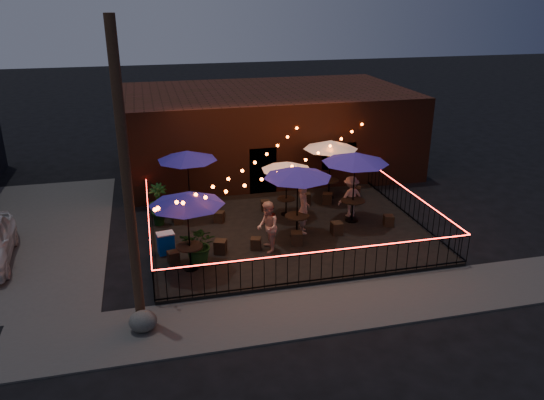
{
  "coord_description": "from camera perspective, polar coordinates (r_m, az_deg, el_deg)",
  "views": [
    {
      "loc": [
        -4.83,
        -15.48,
        8.38
      ],
      "look_at": [
        -0.63,
        1.77,
        1.47
      ],
      "focal_mm": 35.0,
      "sensor_mm": 36.0,
      "label": 1
    }
  ],
  "objects": [
    {
      "name": "fence_front",
      "position": [
        16.27,
        5.35,
        -7.15
      ],
      "size": [
        10.0,
        0.04,
        1.04
      ],
      "color": "black",
      "rests_on": "patio"
    },
    {
      "name": "fence_right",
      "position": [
        21.49,
        14.6,
        -0.5
      ],
      "size": [
        0.04,
        8.0,
        1.04
      ],
      "rotation": [
        0.0,
        0.0,
        1.57
      ],
      "color": "black",
      "rests_on": "patio"
    },
    {
      "name": "utility_pole",
      "position": [
        13.62,
        -15.34,
        1.72
      ],
      "size": [
        0.26,
        0.26,
        8.0
      ],
      "primitive_type": "cylinder",
      "color": "#3C2918",
      "rests_on": "ground"
    },
    {
      "name": "potted_shrub_b",
      "position": [
        20.51,
        -11.93,
        -1.05
      ],
      "size": [
        0.68,
        0.56,
        1.2
      ],
      "primitive_type": "imported",
      "rotation": [
        0.0,
        0.0,
        0.03
      ],
      "color": "#193A11",
      "rests_on": "patio"
    },
    {
      "name": "cafe_table_5",
      "position": [
        22.4,
        6.34,
        5.85
      ],
      "size": [
        2.75,
        2.75,
        2.54
      ],
      "rotation": [
        0.0,
        0.0,
        -0.22
      ],
      "color": "black",
      "rests_on": "patio"
    },
    {
      "name": "patron_c",
      "position": [
        21.0,
        8.47,
        0.38
      ],
      "size": [
        1.16,
        0.8,
        1.64
      ],
      "primitive_type": "imported",
      "rotation": [
        0.0,
        0.0,
        3.33
      ],
      "color": "#D69F89",
      "rests_on": "patio"
    },
    {
      "name": "bistro_chair_11",
      "position": [
        23.24,
        9.01,
        0.86
      ],
      "size": [
        0.51,
        0.51,
        0.45
      ],
      "primitive_type": "cube",
      "rotation": [
        0.0,
        0.0,
        2.72
      ],
      "color": "black",
      "rests_on": "patio"
    },
    {
      "name": "brick_building",
      "position": [
        26.9,
        -0.77,
        7.55
      ],
      "size": [
        14.0,
        8.0,
        4.0
      ],
      "color": "#3B1C10",
      "rests_on": "ground"
    },
    {
      "name": "patron_b",
      "position": [
        17.89,
        -0.48,
        -2.93
      ],
      "size": [
        0.76,
        0.93,
        1.8
      ],
      "primitive_type": "imported",
      "rotation": [
        0.0,
        0.0,
        -1.67
      ],
      "color": "tan",
      "rests_on": "patio"
    },
    {
      "name": "bistro_chair_2",
      "position": [
        20.64,
        -10.09,
        -1.94
      ],
      "size": [
        0.38,
        0.38,
        0.42
      ],
      "primitive_type": "cube",
      "rotation": [
        0.0,
        0.0,
        0.07
      ],
      "color": "black",
      "rests_on": "patio"
    },
    {
      "name": "cafe_table_1",
      "position": [
        20.85,
        -9.12,
        4.67
      ],
      "size": [
        2.94,
        2.94,
        2.6
      ],
      "rotation": [
        0.0,
        0.0,
        -0.3
      ],
      "color": "black",
      "rests_on": "patio"
    },
    {
      "name": "potted_shrub_c",
      "position": [
        21.35,
        -12.16,
        -0.03
      ],
      "size": [
        0.78,
        0.78,
        1.3
      ],
      "primitive_type": "imported",
      "rotation": [
        0.0,
        0.0,
        -0.07
      ],
      "color": "#173C10",
      "rests_on": "patio"
    },
    {
      "name": "patio",
      "position": [
        19.95,
        1.61,
        -3.34
      ],
      "size": [
        10.0,
        8.0,
        0.15
      ],
      "primitive_type": "cube",
      "color": "black",
      "rests_on": "ground"
    },
    {
      "name": "festoon_lights",
      "position": [
        18.55,
        -1.09,
        2.85
      ],
      "size": [
        10.02,
        8.72,
        1.32
      ],
      "color": "#FF4C0D",
      "rests_on": "ground"
    },
    {
      "name": "bistro_chair_6",
      "position": [
        21.55,
        -0.72,
        -0.59
      ],
      "size": [
        0.39,
        0.39,
        0.42
      ],
      "primitive_type": "cube",
      "rotation": [
        0.0,
        0.0,
        -0.12
      ],
      "color": "black",
      "rests_on": "patio"
    },
    {
      "name": "cafe_table_0",
      "position": [
        16.37,
        -9.16,
        -0.0
      ],
      "size": [
        2.69,
        2.69,
        2.59
      ],
      "rotation": [
        0.0,
        0.0,
        -0.15
      ],
      "color": "black",
      "rests_on": "patio"
    },
    {
      "name": "bistro_chair_1",
      "position": [
        18.13,
        -5.57,
        -5.02
      ],
      "size": [
        0.51,
        0.51,
        0.46
      ],
      "primitive_type": "cube",
      "rotation": [
        0.0,
        0.0,
        2.77
      ],
      "color": "black",
      "rests_on": "patio"
    },
    {
      "name": "sidewalk",
      "position": [
        15.58,
        6.77,
        -11.33
      ],
      "size": [
        18.0,
        2.5,
        0.05
      ],
      "primitive_type": "cube",
      "color": "#44423E",
      "rests_on": "ground"
    },
    {
      "name": "bistro_chair_3",
      "position": [
        20.55,
        -5.7,
        -1.82
      ],
      "size": [
        0.47,
        0.47,
        0.42
      ],
      "primitive_type": "cube",
      "rotation": [
        0.0,
        0.0,
        2.71
      ],
      "color": "black",
      "rests_on": "patio"
    },
    {
      "name": "cafe_table_3",
      "position": [
        20.53,
        1.57,
        3.63
      ],
      "size": [
        2.52,
        2.52,
        2.2
      ],
      "rotation": [
        0.0,
        0.0,
        0.31
      ],
      "color": "black",
      "rests_on": "patio"
    },
    {
      "name": "bistro_chair_10",
      "position": [
        22.34,
        5.97,
        0.17
      ],
      "size": [
        0.51,
        0.51,
        0.46
      ],
      "primitive_type": "cube",
      "rotation": [
        0.0,
        0.0,
        -0.39
      ],
      "color": "black",
      "rests_on": "patio"
    },
    {
      "name": "potted_shrub_a",
      "position": [
        17.41,
        -7.78,
        -4.72
      ],
      "size": [
        1.49,
        1.4,
        1.32
      ],
      "primitive_type": "imported",
      "rotation": [
        0.0,
        0.0,
        -0.39
      ],
      "color": "#123812",
      "rests_on": "patio"
    },
    {
      "name": "bistro_chair_9",
      "position": [
        20.59,
        12.43,
        -2.17
      ],
      "size": [
        0.42,
        0.42,
        0.42
      ],
      "primitive_type": "cube",
      "rotation": [
        0.0,
        0.0,
        2.94
      ],
      "color": "black",
      "rests_on": "patio"
    },
    {
      "name": "cooler",
      "position": [
        18.3,
        -11.35,
        -4.56
      ],
      "size": [
        0.63,
        0.5,
        0.76
      ],
      "rotation": [
        0.0,
        0.0,
        0.16
      ],
      "color": "#0438A1",
      "rests_on": "patio"
    },
    {
      "name": "bistro_chair_5",
      "position": [
        18.65,
        2.68,
        -4.14
      ],
      "size": [
        0.48,
        0.48,
        0.47
      ],
      "primitive_type": "cube",
      "rotation": [
        0.0,
        0.0,
        2.91
      ],
      "color": "black",
      "rests_on": "patio"
    },
    {
      "name": "ground",
      "position": [
        18.25,
        3.26,
        -6.1
      ],
      "size": [
        110.0,
        110.0,
        0.0
      ],
      "primitive_type": "plane",
      "color": "black",
      "rests_on": "ground"
    },
    {
      "name": "bistro_chair_0",
      "position": [
        17.7,
        -10.56,
        -6.08
      ],
      "size": [
        0.42,
        0.42,
        0.41
      ],
      "primitive_type": "cube",
      "rotation": [
        0.0,
        0.0,
        0.23
      ],
      "color": "black",
      "rests_on": "patio"
    },
    {
      "name": "patron_a",
      "position": [
        19.35,
        3.4,
        -0.96
      ],
      "size": [
        0.51,
        0.71,
        1.85
      ],
      "primitive_type": "imported",
      "rotation": [
        0.0,
        0.0,
        1.47
      ],
      "color": "tan",
      "rests_on": "patio"
    },
    {
      "name": "bistro_chair_8",
      "position": [
        19.56,
        6.97,
        -3.03
      ],
      "size": [
        0.39,
        0.39,
        0.46
      ],
      "primitive_type": "cube",
      "rotation": [
        0.0,
        0.0,
        -0.0
      ],
      "color": "black",
      "rests_on": "patio"
    },
    {
      "name": "fence_left",
      "position": [
        19.11,
        -13.02,
        -3.13
      ],
      "size": [
        0.04,
        8.0,
        1.04
      ],
      "rotation": [
        0.0,
        0.0,
        1.57
      ],
      "color": "black",
      "rests_on": "patio"
    },
    {
      "name": "cafe_table_4",
      "position": [
        20.0,
        8.95,
        4.43
      ],
      "size": [
        3.19,
        3.19,
        2.76
      ],
      "rotation": [
        0.0,
        0.0,
        0.33
      ],
      "color": "black",
      "rests_on": "patio"
    },
    {
      "name": "bistro_chair_7",
      "position": [
        22.26,
        3.62,
        0.17
      ],
      "size": [
        0.45,
        0.45,
        0.47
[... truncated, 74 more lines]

